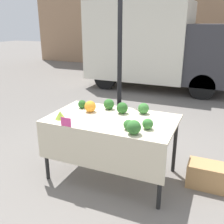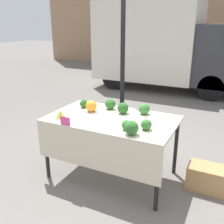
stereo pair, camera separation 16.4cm
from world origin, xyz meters
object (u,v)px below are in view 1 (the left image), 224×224
at_px(parked_truck, 156,44).
at_px(orange_cauliflower, 90,106).
at_px(produce_crate, 208,175).
at_px(price_sign, 66,122).

height_order(parked_truck, orange_cauliflower, parked_truck).
distance_m(orange_cauliflower, produce_crate, 1.78).
height_order(orange_cauliflower, produce_crate, orange_cauliflower).
bearing_deg(produce_crate, price_sign, -156.17).
bearing_deg(price_sign, orange_cauliflower, 87.88).
bearing_deg(produce_crate, parked_truck, 112.03).
xyz_separation_m(orange_cauliflower, price_sign, (-0.02, -0.57, -0.02)).
relative_size(orange_cauliflower, produce_crate, 0.30).
relative_size(parked_truck, price_sign, 31.80).
distance_m(orange_cauliflower, price_sign, 0.57).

